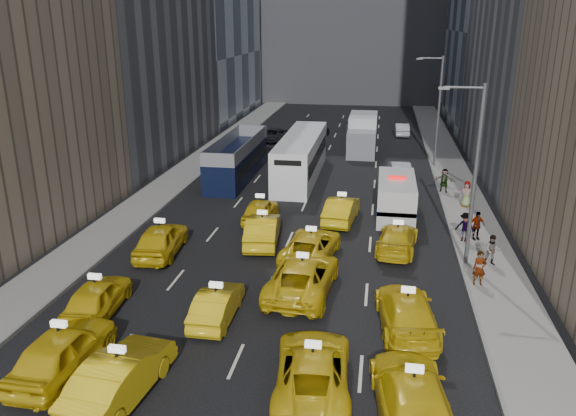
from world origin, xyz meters
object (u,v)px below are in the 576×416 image
(nypd_van, at_px, (396,198))
(city_bus, at_px, (301,157))
(double_decker, at_px, (237,158))
(box_truck, at_px, (362,134))
(pedestrian_0, at_px, (479,268))

(nypd_van, distance_m, city_bus, 10.68)
(nypd_van, height_order, double_decker, double_decker)
(city_bus, height_order, box_truck, box_truck)
(double_decker, distance_m, pedestrian_0, 22.72)
(double_decker, xyz_separation_m, city_bus, (4.85, 1.01, 0.08))
(nypd_van, relative_size, pedestrian_0, 3.64)
(nypd_van, xyz_separation_m, pedestrian_0, (3.62, -9.58, -0.18))
(double_decker, height_order, box_truck, box_truck)
(nypd_van, xyz_separation_m, box_truck, (-2.80, 17.50, 0.49))
(double_decker, xyz_separation_m, pedestrian_0, (15.61, -16.50, -0.57))
(double_decker, relative_size, box_truck, 1.47)
(nypd_van, relative_size, city_bus, 0.47)
(city_bus, height_order, pedestrian_0, city_bus)
(double_decker, height_order, pedestrian_0, double_decker)
(box_truck, bearing_deg, city_bus, -115.38)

